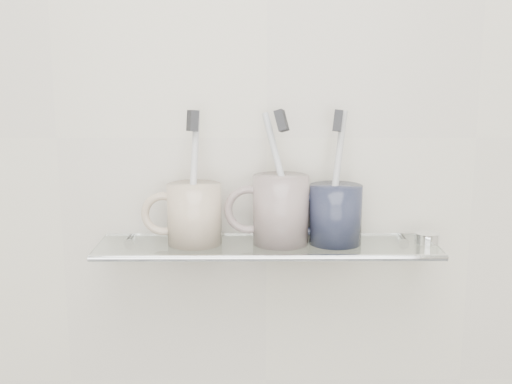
{
  "coord_description": "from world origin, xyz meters",
  "views": [
    {
      "loc": [
        -0.02,
        0.13,
        1.36
      ],
      "look_at": [
        -0.02,
        1.04,
        1.18
      ],
      "focal_mm": 45.0,
      "sensor_mm": 36.0,
      "label": 1
    }
  ],
  "objects_px": {
    "mug_right": "(335,214)",
    "shelf_glass": "(267,247)",
    "mug_center": "(281,210)",
    "mug_left": "(194,214)"
  },
  "relations": [
    {
      "from": "mug_right",
      "to": "shelf_glass",
      "type": "bearing_deg",
      "value": 173.55
    },
    {
      "from": "shelf_glass",
      "to": "mug_left",
      "type": "relative_size",
      "value": 5.61
    },
    {
      "from": "mug_left",
      "to": "mug_right",
      "type": "xyz_separation_m",
      "value": [
        0.21,
        0.0,
        -0.0
      ]
    },
    {
      "from": "mug_center",
      "to": "shelf_glass",
      "type": "bearing_deg",
      "value": 169.1
    },
    {
      "from": "mug_left",
      "to": "mug_right",
      "type": "relative_size",
      "value": 1.02
    },
    {
      "from": "mug_left",
      "to": "mug_center",
      "type": "distance_m",
      "value": 0.13
    },
    {
      "from": "shelf_glass",
      "to": "mug_left",
      "type": "distance_m",
      "value": 0.12
    },
    {
      "from": "shelf_glass",
      "to": "mug_center",
      "type": "distance_m",
      "value": 0.06
    },
    {
      "from": "mug_center",
      "to": "mug_right",
      "type": "distance_m",
      "value": 0.08
    },
    {
      "from": "mug_left",
      "to": "mug_center",
      "type": "relative_size",
      "value": 0.88
    }
  ]
}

